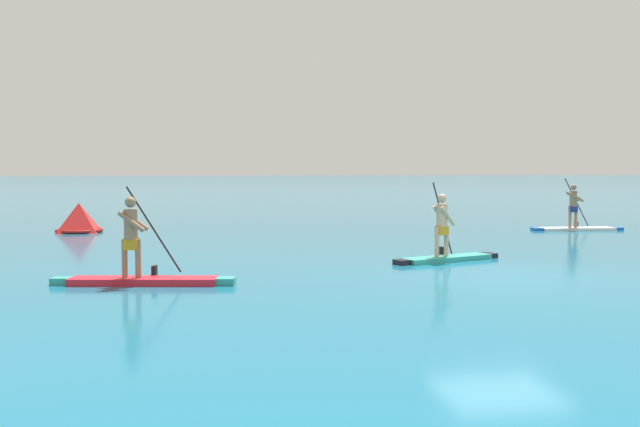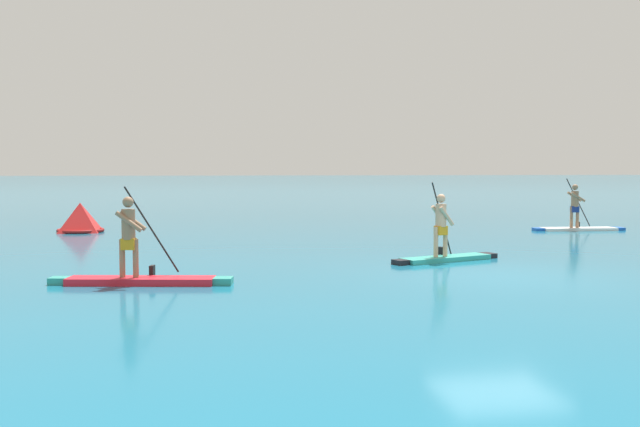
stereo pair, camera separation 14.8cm
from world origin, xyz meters
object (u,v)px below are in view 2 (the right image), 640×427
Objects in this scene: paddleboarder_far_right at (578,221)px; paddleboarder_near_left at (139,268)px; race_marker_buoy at (80,219)px; paddleboarder_mid_center at (444,247)px.

paddleboarder_near_left is at bearing -142.46° from paddleboarder_far_right.
paddleboarder_near_left is at bearing -76.03° from race_marker_buoy.
paddleboarder_near_left is 17.61m from paddleboarder_far_right.
paddleboarder_mid_center is at bearing -132.01° from paddleboarder_far_right.
paddleboarder_near_left is 1.05× the size of paddleboarder_far_right.
paddleboarder_far_right reaches higher than race_marker_buoy.
paddleboarder_far_right is at bearing -7.39° from race_marker_buoy.
paddleboarder_far_right is at bearing 23.99° from paddleboarder_mid_center.
paddleboarder_mid_center reaches higher than race_marker_buoy.
race_marker_buoy is (-2.99, 12.00, 0.13)m from paddleboarder_near_left.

